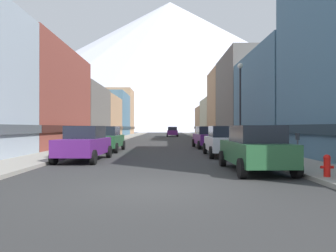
# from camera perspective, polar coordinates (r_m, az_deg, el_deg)

# --- Properties ---
(ground_plane) EXTENTS (400.00, 400.00, 0.00)m
(ground_plane) POSITION_cam_1_polar(r_m,az_deg,el_deg) (8.88, -2.76, -11.35)
(ground_plane) COLOR #2F2F2F
(sidewalk_left) EXTENTS (2.50, 100.00, 0.15)m
(sidewalk_left) POSITION_cam_1_polar(r_m,az_deg,el_deg) (44.23, -9.05, -2.34)
(sidewalk_left) COLOR gray
(sidewalk_left) RESTS_ON ground
(sidewalk_right) EXTENTS (2.50, 100.00, 0.15)m
(sidewalk_right) POSITION_cam_1_polar(r_m,az_deg,el_deg) (44.13, 7.23, -2.34)
(sidewalk_right) COLOR gray
(sidewalk_right) RESTS_ON ground
(storefront_left_1) EXTENTS (9.45, 13.30, 8.29)m
(storefront_left_1) POSITION_cam_1_polar(r_m,az_deg,el_deg) (29.20, -25.72, 4.28)
(storefront_left_1) COLOR brown
(storefront_left_1) RESTS_ON ground
(storefront_left_2) EXTENTS (7.15, 11.64, 6.87)m
(storefront_left_2) POSITION_cam_1_polar(r_m,az_deg,el_deg) (40.75, -16.53, 2.03)
(storefront_left_2) COLOR #66605B
(storefront_left_2) RESTS_ON ground
(storefront_left_3) EXTENTS (8.58, 11.87, 6.72)m
(storefront_left_3) POSITION_cam_1_polar(r_m,az_deg,el_deg) (52.58, -13.65, 1.45)
(storefront_left_3) COLOR tan
(storefront_left_3) RESTS_ON ground
(storefront_left_4) EXTENTS (6.32, 12.47, 8.59)m
(storefront_left_4) POSITION_cam_1_polar(r_m,az_deg,el_deg) (64.55, -10.15, 1.94)
(storefront_left_4) COLOR slate
(storefront_left_4) RESTS_ON ground
(storefront_left_5) EXTENTS (7.11, 9.02, 10.60)m
(storefront_left_5) POSITION_cam_1_polar(r_m,az_deg,el_deg) (75.27, -9.07, 2.38)
(storefront_left_5) COLOR tan
(storefront_left_5) RESTS_ON ground
(storefront_right_1) EXTENTS (8.42, 12.41, 8.10)m
(storefront_right_1) POSITION_cam_1_polar(r_m,az_deg,el_deg) (29.04, 22.31, 4.12)
(storefront_right_1) COLOR slate
(storefront_right_1) RESTS_ON ground
(storefront_right_2) EXTENTS (6.38, 11.48, 10.66)m
(storefront_right_2) POSITION_cam_1_polar(r_m,az_deg,el_deg) (40.33, 14.22, 4.68)
(storefront_right_2) COLOR #66605B
(storefront_right_2) RESTS_ON ground
(storefront_right_3) EXTENTS (8.43, 9.21, 10.59)m
(storefront_right_3) POSITION_cam_1_polar(r_m,az_deg,el_deg) (50.83, 12.31, 3.63)
(storefront_right_3) COLOR tan
(storefront_right_3) RESTS_ON ground
(storefront_right_4) EXTENTS (8.58, 11.52, 7.07)m
(storefront_right_4) POSITION_cam_1_polar(r_m,az_deg,el_deg) (61.11, 10.19, 1.37)
(storefront_right_4) COLOR beige
(storefront_right_4) RESTS_ON ground
(storefront_right_5) EXTENTS (8.14, 10.39, 6.30)m
(storefront_right_5) POSITION_cam_1_polar(r_m,az_deg,el_deg) (72.27, 8.35, 0.83)
(storefront_right_5) COLOR tan
(storefront_right_5) RESTS_ON ground
(car_left_0) EXTENTS (2.20, 4.46, 1.78)m
(car_left_0) POSITION_cam_1_polar(r_m,az_deg,el_deg) (16.67, -14.89, -3.01)
(car_left_0) COLOR #591E72
(car_left_0) RESTS_ON ground
(car_left_1) EXTENTS (2.10, 4.42, 1.78)m
(car_left_1) POSITION_cam_1_polar(r_m,az_deg,el_deg) (22.66, -11.02, -2.27)
(car_left_1) COLOR #265933
(car_left_1) RESTS_ON ground
(car_right_0) EXTENTS (2.12, 4.43, 1.78)m
(car_right_0) POSITION_cam_1_polar(r_m,az_deg,el_deg) (12.61, 15.46, -3.91)
(car_right_0) COLOR #265933
(car_right_0) RESTS_ON ground
(car_right_1) EXTENTS (2.13, 4.43, 1.78)m
(car_right_1) POSITION_cam_1_polar(r_m,az_deg,el_deg) (18.94, 10.04, -2.68)
(car_right_1) COLOR silver
(car_right_1) RESTS_ON ground
(car_right_2) EXTENTS (2.23, 4.48, 1.78)m
(car_right_2) POSITION_cam_1_polar(r_m,az_deg,el_deg) (26.14, 7.12, -2.00)
(car_right_2) COLOR #591E72
(car_right_2) RESTS_ON ground
(car_driving_0) EXTENTS (2.06, 4.40, 1.78)m
(car_driving_0) POSITION_cam_1_polar(r_m,az_deg,el_deg) (57.38, 0.79, -1.03)
(car_driving_0) COLOR #591E72
(car_driving_0) RESTS_ON ground
(fire_hydrant_near) EXTENTS (0.40, 0.22, 0.70)m
(fire_hydrant_near) POSITION_cam_1_polar(r_m,az_deg,el_deg) (11.19, 26.84, -6.29)
(fire_hydrant_near) COLOR red
(fire_hydrant_near) RESTS_ON sidewalk_right
(parking_meter_near) EXTENTS (0.14, 0.10, 1.33)m
(parking_meter_near) POSITION_cam_1_polar(r_m,az_deg,el_deg) (13.92, 22.41, -3.09)
(parking_meter_near) COLOR #595960
(parking_meter_near) RESTS_ON sidewalk_right
(trash_bin_right) EXTENTS (0.59, 0.59, 0.98)m
(trash_bin_right) POSITION_cam_1_polar(r_m,az_deg,el_deg) (18.61, 18.38, -3.50)
(trash_bin_right) COLOR #4C5156
(trash_bin_right) RESTS_ON sidewalk_right
(potted_plant_0) EXTENTS (0.58, 0.58, 0.87)m
(potted_plant_0) POSITION_cam_1_polar(r_m,az_deg,el_deg) (24.89, -17.65, -2.71)
(potted_plant_0) COLOR gray
(potted_plant_0) RESTS_ON sidewalk_left
(potted_plant_1) EXTENTS (0.53, 0.53, 0.88)m
(potted_plant_1) POSITION_cam_1_polar(r_m,az_deg,el_deg) (29.20, -15.05, -2.41)
(potted_plant_1) COLOR brown
(potted_plant_1) RESTS_ON sidewalk_left
(pedestrian_0) EXTENTS (0.36, 0.36, 1.52)m
(pedestrian_0) POSITION_cam_1_polar(r_m,az_deg,el_deg) (23.57, 14.05, -2.32)
(pedestrian_0) COLOR #333338
(pedestrian_0) RESTS_ON sidewalk_right
(pedestrian_1) EXTENTS (0.36, 0.36, 1.53)m
(pedestrian_1) POSITION_cam_1_polar(r_m,az_deg,el_deg) (18.29, 18.39, -2.92)
(pedestrian_1) COLOR navy
(pedestrian_1) RESTS_ON sidewalk_right
(streetlamp_right) EXTENTS (0.36, 0.36, 5.86)m
(streetlamp_right) POSITION_cam_1_polar(r_m,az_deg,el_deg) (21.69, 12.94, 5.80)
(streetlamp_right) COLOR black
(streetlamp_right) RESTS_ON sidewalk_right
(mountain_backdrop) EXTENTS (334.42, 334.42, 108.84)m
(mountain_backdrop) POSITION_cam_1_polar(r_m,az_deg,el_deg) (273.85, 0.35, 10.88)
(mountain_backdrop) COLOR silver
(mountain_backdrop) RESTS_ON ground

